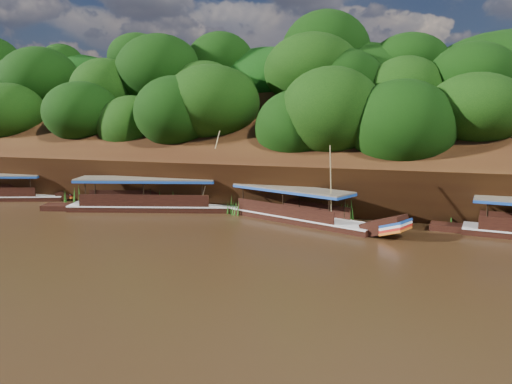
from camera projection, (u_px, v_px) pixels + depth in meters
ground at (295, 254)px, 26.31m from camera, size 160.00×160.00×0.00m
riverbank at (353, 172)px, 47.33m from camera, size 120.00×30.06×19.40m
boat_1 at (308, 216)px, 33.59m from camera, size 13.00×6.84×5.84m
boat_2 at (169, 203)px, 38.08m from camera, size 15.84×6.37×6.52m
boat_3 at (10, 194)px, 42.73m from camera, size 12.34×5.89×2.64m
reeds at (285, 204)px, 36.12m from camera, size 50.63×2.71×2.03m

